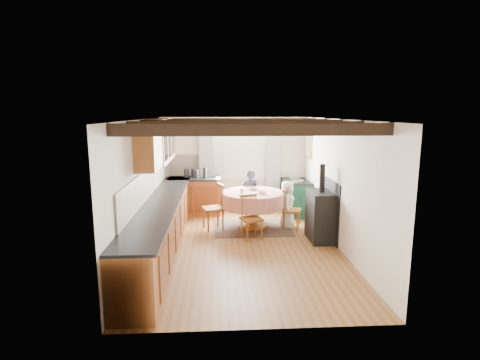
{
  "coord_description": "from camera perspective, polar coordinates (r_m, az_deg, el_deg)",
  "views": [
    {
      "loc": [
        -0.43,
        -6.77,
        2.53
      ],
      "look_at": [
        0.0,
        0.8,
        1.15
      ],
      "focal_mm": 28.06,
      "sensor_mm": 36.0,
      "label": 1
    }
  ],
  "objects": [
    {
      "name": "aga_range",
      "position": [
        9.43,
        8.47,
        -2.6
      ],
      "size": [
        0.62,
        0.96,
        0.88
      ],
      "primitive_type": null,
      "color": "#133B29",
      "rests_on": "floor"
    },
    {
      "name": "worktop_back",
      "position": [
        9.36,
        -7.0,
        0.22
      ],
      "size": [
        1.3,
        0.64,
        0.04
      ],
      "primitive_type": "cube",
      "color": "black",
      "rests_on": "base_cabinet_back"
    },
    {
      "name": "canister_wide",
      "position": [
        9.41,
        -6.81,
        1.03
      ],
      "size": [
        0.19,
        0.19,
        0.21
      ],
      "primitive_type": "cylinder",
      "color": "#262628",
      "rests_on": "worktop_back"
    },
    {
      "name": "base_cabinet_left",
      "position": [
        7.16,
        -11.78,
        -6.87
      ],
      "size": [
        0.6,
        5.3,
        0.88
      ],
      "primitive_type": "cube",
      "color": "#955324",
      "rests_on": "floor"
    },
    {
      "name": "child_right",
      "position": [
        8.39,
        7.21,
        -3.65
      ],
      "size": [
        0.43,
        0.57,
        1.03
      ],
      "primitive_type": "imported",
      "rotation": [
        0.0,
        0.0,
        1.35
      ],
      "color": "white",
      "rests_on": "floor"
    },
    {
      "name": "curtain_right",
      "position": [
        9.62,
        5.03,
        1.74
      ],
      "size": [
        0.35,
        0.1,
        2.1
      ],
      "primitive_type": "cube",
      "color": "#B8B8B8",
      "rests_on": "wall_back"
    },
    {
      "name": "cast_iron_stove",
      "position": [
        7.58,
        12.25,
        -3.38
      ],
      "size": [
        0.46,
        0.77,
        1.53
      ],
      "primitive_type": null,
      "color": "black",
      "rests_on": "floor"
    },
    {
      "name": "wall_back",
      "position": [
        9.62,
        -0.66,
        2.37
      ],
      "size": [
        3.6,
        0.0,
        2.4
      ],
      "primitive_type": "cube",
      "color": "silver",
      "rests_on": "ground"
    },
    {
      "name": "beam_d",
      "position": [
        7.78,
        -0.08,
        8.7
      ],
      "size": [
        3.6,
        0.16,
        0.16
      ],
      "primitive_type": "cube",
      "color": "black",
      "rests_on": "ceiling"
    },
    {
      "name": "wall_left",
      "position": [
        7.03,
        -14.43,
        -0.92
      ],
      "size": [
        0.0,
        5.5,
        2.4
      ],
      "primitive_type": "cube",
      "color": "silver",
      "rests_on": "ground"
    },
    {
      "name": "chair_near",
      "position": [
        7.54,
        1.77,
        -5.69
      ],
      "size": [
        0.5,
        0.51,
        0.9
      ],
      "primitive_type": null,
      "rotation": [
        0.0,
        0.0,
        0.35
      ],
      "color": "#985720",
      "rests_on": "floor"
    },
    {
      "name": "cup",
      "position": [
        8.02,
        0.29,
        -1.69
      ],
      "size": [
        0.14,
        0.14,
        0.09
      ],
      "primitive_type": "imported",
      "rotation": [
        0.0,
        0.0,
        0.44
      ],
      "color": "silver",
      "rests_on": "dining_table"
    },
    {
      "name": "beam_b",
      "position": [
        5.79,
        1.03,
        8.14
      ],
      "size": [
        3.6,
        0.16,
        0.16
      ],
      "primitive_type": "cube",
      "color": "black",
      "rests_on": "ceiling"
    },
    {
      "name": "dining_table",
      "position": [
        8.24,
        1.96,
        -4.61
      ],
      "size": [
        1.35,
        1.35,
        0.81
      ],
      "primitive_type": null,
      "color": "#E79481",
      "rests_on": "floor"
    },
    {
      "name": "wall_picture",
      "position": [
        9.37,
        10.38,
        5.07
      ],
      "size": [
        0.04,
        0.5,
        0.6
      ],
      "primitive_type": "cube",
      "color": "gold",
      "rests_on": "wall_right"
    },
    {
      "name": "canister_slim",
      "position": [
        9.25,
        -5.36,
        1.1
      ],
      "size": [
        0.1,
        0.1,
        0.27
      ],
      "primitive_type": "cylinder",
      "color": "#262628",
      "rests_on": "worktop_back"
    },
    {
      "name": "splash_left",
      "position": [
        7.32,
        -13.83,
        -0.46
      ],
      "size": [
        0.02,
        4.5,
        0.55
      ],
      "primitive_type": "cube",
      "color": "beige",
      "rests_on": "wall_left"
    },
    {
      "name": "bowl_b",
      "position": [
        7.97,
        3.36,
        -1.91
      ],
      "size": [
        0.25,
        0.25,
        0.06
      ],
      "primitive_type": "imported",
      "rotation": [
        0.0,
        0.0,
        5.19
      ],
      "color": "silver",
      "rests_on": "dining_table"
    },
    {
      "name": "canister_tall",
      "position": [
        9.44,
        -8.16,
        1.06
      ],
      "size": [
        0.12,
        0.12,
        0.21
      ],
      "primitive_type": "cylinder",
      "color": "#262628",
      "rests_on": "worktop_back"
    },
    {
      "name": "beam_c",
      "position": [
        6.78,
        0.39,
        8.46
      ],
      "size": [
        3.6,
        0.16,
        0.16
      ],
      "primitive_type": "cube",
      "color": "black",
      "rests_on": "ceiling"
    },
    {
      "name": "wall_cabinet_glass",
      "position": [
        8.08,
        -11.86,
        5.98
      ],
      "size": [
        0.34,
        1.8,
        0.9
      ],
      "primitive_type": "cube",
      "color": "#955324",
      "rests_on": "wall_left"
    },
    {
      "name": "chair_right",
      "position": [
        8.26,
        7.88,
        -4.36
      ],
      "size": [
        0.51,
        0.5,
        0.9
      ],
      "primitive_type": null,
      "rotation": [
        0.0,
        0.0,
        1.23
      ],
      "color": "#985720",
      "rests_on": "floor"
    },
    {
      "name": "rug",
      "position": [
        8.36,
        1.94,
        -7.27
      ],
      "size": [
        1.67,
        1.3,
        0.01
      ],
      "primitive_type": "cube",
      "color": "#4B3831",
      "rests_on": "floor"
    },
    {
      "name": "child_far",
      "position": [
        8.84,
        1.57,
        -2.26
      ],
      "size": [
        0.5,
        0.39,
        1.21
      ],
      "primitive_type": "imported",
      "rotation": [
        0.0,
        0.0,
        2.9
      ],
      "color": "#2E3547",
      "rests_on": "floor"
    },
    {
      "name": "beam_a",
      "position": [
        4.79,
        1.93,
        7.68
      ],
      "size": [
        3.6,
        0.16,
        0.16
      ],
      "primitive_type": "cube",
      "color": "black",
      "rests_on": "ceiling"
    },
    {
      "name": "window_pane",
      "position": [
        9.57,
        -0.06,
        4.74
      ],
      "size": [
        1.2,
        0.01,
        1.4
      ],
      "primitive_type": "cube",
      "color": "white",
      "rests_on": "wall_back"
    },
    {
      "name": "wall_plate",
      "position": [
        9.64,
        5.62,
        5.33
      ],
      "size": [
        0.3,
        0.02,
        0.3
      ],
      "primitive_type": "cylinder",
      "rotation": [
        1.57,
        0.0,
        0.0
      ],
      "color": "silver",
      "rests_on": "wall_back"
    },
    {
      "name": "splash_back",
      "position": [
        9.61,
        -6.63,
        2.29
      ],
      "size": [
        1.4,
        0.02,
        0.55
      ],
      "primitive_type": "cube",
      "color": "beige",
      "rests_on": "wall_back"
    },
    {
      "name": "chair_left",
      "position": [
        8.17,
        -4.13,
        -4.08
      ],
      "size": [
        0.56,
        0.55,
        1.0
      ],
      "primitive_type": null,
      "rotation": [
        0.0,
        0.0,
        -1.25
      ],
      "color": "#985720",
      "rests_on": "floor"
    },
    {
      "name": "window_frame",
      "position": [
        9.56,
        -0.06,
        4.74
      ],
      "size": [
        1.34,
        0.03,
        1.54
      ],
      "primitive_type": "cube",
      "color": "white",
      "rests_on": "wall_back"
    },
    {
      "name": "base_cabinet_back",
      "position": [
        9.47,
        -6.93,
        -2.5
      ],
      "size": [
        1.3,
        0.6,
        0.88
      ],
      "primitive_type": "cube",
      "color": "#955324",
      "rests_on": "floor"
    },
    {
      "name": "curtain_left",
      "position": [
        9.53,
        -5.15,
        1.65
      ],
      "size": [
        0.35,
        0.1,
        2.1
      ],
      "primitive_type": "cube",
      "color": "#B8B8B8",
      "rests_on": "wall_back"
    },
    {
      "name": "floor",
      "position": [
        7.24,
        0.37,
        -10.14
      ],
      "size": [
        3.6,
        5.5,
        0.0
      ],
      "primitive_type": "cube",
      "color": "brown",
      "rests_on": "ground"
    },
    {
      "name": "bowl_a",
      "position": [
        8.4,
        1.98,
        -1.29
      ],
      "size": [
        0.23,
        0.23,
        0.05
      ],
      "primitive_type": "imported",
      "rotation": [
        0.0,
        0.0,
        1.6
      ],
      "color": "silver",
      "rests_on": "dining_table"
    },
    {
      "name": "wall_cabinet_solid",
      "position": [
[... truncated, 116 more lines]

